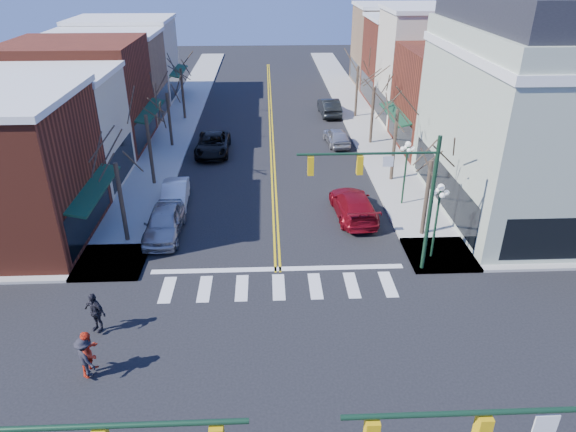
{
  "coord_description": "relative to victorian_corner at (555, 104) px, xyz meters",
  "views": [
    {
      "loc": [
        -0.45,
        -14.51,
        14.54
      ],
      "look_at": [
        0.55,
        8.33,
        2.8
      ],
      "focal_mm": 32.0,
      "sensor_mm": 36.0,
      "label": 1
    }
  ],
  "objects": [
    {
      "name": "ground",
      "position": [
        -16.5,
        -14.5,
        -6.66
      ],
      "size": [
        160.0,
        160.0,
        0.0
      ],
      "primitive_type": "plane",
      "color": "black",
      "rests_on": "ground"
    },
    {
      "name": "sidewalk_left",
      "position": [
        -25.25,
        5.5,
        -6.58
      ],
      "size": [
        3.5,
        70.0,
        0.15
      ],
      "primitive_type": "cube",
      "color": "#9E9B93",
      "rests_on": "ground"
    },
    {
      "name": "sidewalk_right",
      "position": [
        -7.75,
        5.5,
        -6.58
      ],
      "size": [
        3.5,
        70.0,
        0.15
      ],
      "primitive_type": "cube",
      "color": "#9E9B93",
      "rests_on": "ground"
    },
    {
      "name": "bldg_left_stucco_a",
      "position": [
        -32.0,
        5.0,
        -2.91
      ],
      "size": [
        10.0,
        7.0,
        7.5
      ],
      "primitive_type": "cube",
      "color": "beige",
      "rests_on": "ground"
    },
    {
      "name": "bldg_left_brick_b",
      "position": [
        -32.0,
        13.0,
        -2.41
      ],
      "size": [
        10.0,
        9.0,
        8.5
      ],
      "primitive_type": "cube",
      "color": "maroon",
      "rests_on": "ground"
    },
    {
      "name": "bldg_left_tan",
      "position": [
        -32.0,
        21.25,
        -2.76
      ],
      "size": [
        10.0,
        7.5,
        7.8
      ],
      "primitive_type": "cube",
      "color": "#A07B58",
      "rests_on": "ground"
    },
    {
      "name": "bldg_left_stucco_b",
      "position": [
        -32.0,
        29.0,
        -2.56
      ],
      "size": [
        10.0,
        8.0,
        8.2
      ],
      "primitive_type": "cube",
      "color": "beige",
      "rests_on": "ground"
    },
    {
      "name": "bldg_right_brick_a",
      "position": [
        -1.0,
        11.25,
        -2.66
      ],
      "size": [
        10.0,
        8.5,
        8.0
      ],
      "primitive_type": "cube",
      "color": "maroon",
      "rests_on": "ground"
    },
    {
      "name": "bldg_right_stucco",
      "position": [
        -1.0,
        19.0,
        -1.66
      ],
      "size": [
        10.0,
        7.0,
        10.0
      ],
      "primitive_type": "cube",
      "color": "beige",
      "rests_on": "ground"
    },
    {
      "name": "bldg_right_brick_b",
      "position": [
        -1.0,
        26.5,
        -2.41
      ],
      "size": [
        10.0,
        8.0,
        8.5
      ],
      "primitive_type": "cube",
      "color": "maroon",
      "rests_on": "ground"
    },
    {
      "name": "bldg_right_tan",
      "position": [
        -1.0,
        34.5,
        -2.16
      ],
      "size": [
        10.0,
        8.0,
        9.0
      ],
      "primitive_type": "cube",
      "color": "#A07B58",
      "rests_on": "ground"
    },
    {
      "name": "victorian_corner",
      "position": [
        0.0,
        0.0,
        0.0
      ],
      "size": [
        12.25,
        14.25,
        13.3
      ],
      "color": "#A4B098",
      "rests_on": "ground"
    },
    {
      "name": "traffic_mast_far_right",
      "position": [
        -10.95,
        -7.1,
        -1.95
      ],
      "size": [
        6.6,
        0.28,
        7.2
      ],
      "color": "#14331E",
      "rests_on": "ground"
    },
    {
      "name": "lamppost_corner",
      "position": [
        -8.3,
        -6.0,
        -3.7
      ],
      "size": [
        0.36,
        0.36,
        4.33
      ],
      "color": "#14331E",
      "rests_on": "ground"
    },
    {
      "name": "lamppost_midblock",
      "position": [
        -8.3,
        0.5,
        -3.7
      ],
      "size": [
        0.36,
        0.36,
        4.33
      ],
      "color": "#14331E",
      "rests_on": "ground"
    },
    {
      "name": "tree_left_a",
      "position": [
        -24.9,
        -3.5,
        -4.28
      ],
      "size": [
        0.24,
        0.24,
        4.76
      ],
      "primitive_type": "cylinder",
      "color": "#382B21",
      "rests_on": "ground"
    },
    {
      "name": "tree_left_b",
      "position": [
        -24.9,
        4.5,
        -4.14
      ],
      "size": [
        0.24,
        0.24,
        5.04
      ],
      "primitive_type": "cylinder",
      "color": "#382B21",
      "rests_on": "ground"
    },
    {
      "name": "tree_left_c",
      "position": [
        -24.9,
        12.5,
        -4.38
      ],
      "size": [
        0.24,
        0.24,
        4.55
      ],
      "primitive_type": "cylinder",
      "color": "#382B21",
      "rests_on": "ground"
    },
    {
      "name": "tree_left_d",
      "position": [
        -24.9,
        20.5,
        -4.21
      ],
      "size": [
        0.24,
        0.24,
        4.9
      ],
      "primitive_type": "cylinder",
      "color": "#382B21",
      "rests_on": "ground"
    },
    {
      "name": "tree_right_a",
      "position": [
        -8.1,
        -3.5,
        -4.35
      ],
      "size": [
        0.24,
        0.24,
        4.62
      ],
      "primitive_type": "cylinder",
      "color": "#382B21",
      "rests_on": "ground"
    },
    {
      "name": "tree_right_b",
      "position": [
        -8.1,
        4.5,
        -4.07
      ],
      "size": [
        0.24,
        0.24,
        5.18
      ],
      "primitive_type": "cylinder",
      "color": "#382B21",
      "rests_on": "ground"
    },
    {
      "name": "tree_right_c",
      "position": [
        -8.1,
        12.5,
        -4.24
      ],
      "size": [
        0.24,
        0.24,
        4.83
      ],
      "primitive_type": "cylinder",
      "color": "#382B21",
      "rests_on": "ground"
    },
    {
      "name": "tree_right_d",
      "position": [
        -8.1,
        20.5,
        -4.17
      ],
      "size": [
        0.24,
        0.24,
        4.97
      ],
      "primitive_type": "cylinder",
      "color": "#382B21",
      "rests_on": "ground"
    },
    {
      "name": "car_left_near",
      "position": [
        -22.9,
        -2.85,
        -5.81
      ],
      "size": [
        2.01,
        4.96,
        1.69
      ],
      "primitive_type": "imported",
      "rotation": [
        0.0,
        0.0,
        0.0
      ],
      "color": "#A3A4A8",
      "rests_on": "ground"
    },
    {
      "name": "car_left_mid",
      "position": [
        -22.9,
        1.23,
        -5.93
      ],
      "size": [
        1.78,
        4.48,
        1.45
      ],
      "primitive_type": "imported",
      "rotation": [
        0.0,
        0.0,
        0.06
      ],
      "color": "silver",
      "rests_on": "ground"
    },
    {
      "name": "car_left_far",
      "position": [
        -21.3,
        10.73,
        -5.88
      ],
      "size": [
        2.6,
        5.63,
        1.56
      ],
      "primitive_type": "imported",
      "rotation": [
        0.0,
        0.0,
        -0.0
      ],
      "color": "black",
      "rests_on": "ground"
    },
    {
      "name": "car_right_near",
      "position": [
        -11.7,
        -0.95,
        -5.85
      ],
      "size": [
        2.64,
        5.7,
        1.61
      ],
      "primitive_type": "imported",
      "rotation": [
        0.0,
        0.0,
        3.21
      ],
      "color": "maroon",
      "rests_on": "ground"
    },
    {
      "name": "car_right_mid",
      "position": [
        -11.01,
        12.43,
        -5.93
      ],
      "size": [
        2.12,
        4.41,
        1.45
      ],
      "primitive_type": "imported",
      "rotation": [
        0.0,
        0.0,
        3.24
      ],
      "color": "#A7A7AC",
      "rests_on": "ground"
    },
    {
      "name": "car_right_far",
      "position": [
        -10.61,
        21.39,
        -5.81
      ],
      "size": [
        2.03,
        5.2,
        1.69
      ],
      "primitive_type": "imported",
      "rotation": [
        0.0,
        0.0,
        3.19
      ],
      "color": "black",
      "rests_on": "ground"
    },
    {
      "name": "pedestrian_red_b",
      "position": [
        -23.8,
        -13.81,
        -5.56
      ],
      "size": [
        0.95,
        1.08,
        1.89
      ],
      "primitive_type": "imported",
      "rotation": [
        0.0,
        0.0,
        1.28
      ],
      "color": "red",
      "rests_on": "sidewalk_left"
    },
    {
      "name": "pedestrian_dark_a",
      "position": [
        -24.32,
        -11.31,
        -5.58
      ],
      "size": [
        1.17,
        0.92,
        1.86
      ],
      "primitive_type": "imported",
      "rotation": [
        0.0,
        0.0,
        -0.5
      ],
      "color": "black",
      "rests_on": "sidewalk_left"
    },
    {
      "name": "pedestrian_dark_b",
      "position": [
        -23.93,
        -13.95,
        -5.64
      ],
      "size": [
        1.23,
        1.26,
        1.73
      ],
      "primitive_type": "imported",
      "rotation": [
        0.0,
        0.0,
        2.31
      ],
      "color": "black",
      "rests_on": "sidewalk_left"
    }
  ]
}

